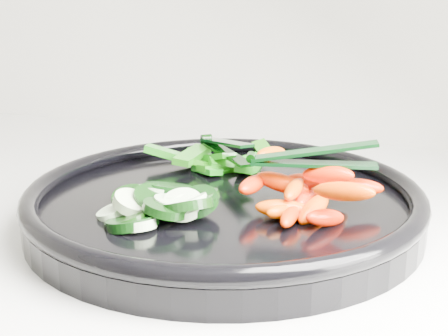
% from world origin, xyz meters
% --- Properties ---
extents(veggie_tray, '(0.41, 0.41, 0.04)m').
position_xyz_m(veggie_tray, '(-0.22, 1.64, 0.95)').
color(veggie_tray, black).
rests_on(veggie_tray, counter).
extents(cucumber_pile, '(0.12, 0.12, 0.04)m').
position_xyz_m(cucumber_pile, '(-0.26, 1.58, 0.96)').
color(cucumber_pile, black).
rests_on(cucumber_pile, veggie_tray).
extents(carrot_pile, '(0.13, 0.14, 0.05)m').
position_xyz_m(carrot_pile, '(-0.14, 1.63, 0.97)').
color(carrot_pile, '#F85700').
rests_on(carrot_pile, veggie_tray).
extents(pepper_pile, '(0.15, 0.11, 0.03)m').
position_xyz_m(pepper_pile, '(-0.26, 1.73, 0.96)').
color(pepper_pile, '#1B6209').
rests_on(pepper_pile, veggie_tray).
extents(tong_carrot, '(0.11, 0.04, 0.02)m').
position_xyz_m(tong_carrot, '(-0.14, 1.63, 1.00)').
color(tong_carrot, black).
rests_on(tong_carrot, carrot_pile).
extents(tong_pepper, '(0.09, 0.09, 0.02)m').
position_xyz_m(tong_pepper, '(-0.25, 1.73, 0.98)').
color(tong_pepper, black).
rests_on(tong_pepper, pepper_pile).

